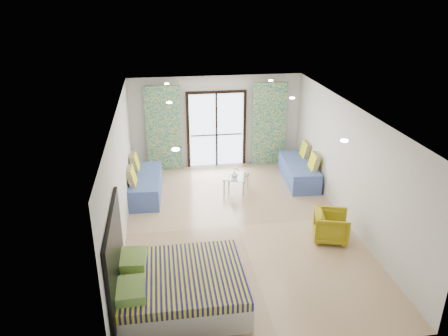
{
  "coord_description": "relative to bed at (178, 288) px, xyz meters",
  "views": [
    {
      "loc": [
        -1.6,
        -8.5,
        5.07
      ],
      "look_at": [
        -0.22,
        0.71,
        1.15
      ],
      "focal_mm": 35.0,
      "sensor_mm": 36.0,
      "label": 1
    }
  ],
  "objects": [
    {
      "name": "downlight_a",
      "position": [
        0.08,
        0.41,
        2.35
      ],
      "size": [
        0.12,
        0.12,
        0.02
      ],
      "primitive_type": "cylinder",
      "color": "#FFE0B2",
      "rests_on": "ceiling"
    },
    {
      "name": "headboard",
      "position": [
        -0.98,
        0.0,
        0.73
      ],
      "size": [
        0.06,
        2.1,
        1.5
      ],
      "primitive_type": "cube",
      "color": "black",
      "rests_on": "floor"
    },
    {
      "name": "armchair",
      "position": [
        3.34,
        1.56,
        0.04
      ],
      "size": [
        0.82,
        0.85,
        0.71
      ],
      "primitive_type": "imported",
      "rotation": [
        0.0,
        0.0,
        1.28
      ],
      "color": "#A19314",
      "rests_on": "floor"
    },
    {
      "name": "wall_front",
      "position": [
        1.48,
        -1.34,
        1.03
      ],
      "size": [
        5.0,
        0.01,
        2.7
      ],
      "primitive_type": null,
      "color": "silver",
      "rests_on": "ground"
    },
    {
      "name": "downlight_c",
      "position": [
        0.08,
        3.41,
        2.35
      ],
      "size": [
        0.12,
        0.12,
        0.02
      ],
      "primitive_type": "cylinder",
      "color": "#FFE0B2",
      "rests_on": "ceiling"
    },
    {
      "name": "daybed_left",
      "position": [
        -0.64,
        4.32,
        -0.01
      ],
      "size": [
        0.87,
        2.03,
        0.98
      ],
      "rotation": [
        0.0,
        0.0,
        -0.05
      ],
      "color": "#42599F",
      "rests_on": "floor"
    },
    {
      "name": "downlight_b",
      "position": [
        2.88,
        0.41,
        2.35
      ],
      "size": [
        0.12,
        0.12,
        0.02
      ],
      "primitive_type": "cylinder",
      "color": "#FFE0B2",
      "rests_on": "ceiling"
    },
    {
      "name": "daybed_right",
      "position": [
        3.6,
        4.62,
        -0.02
      ],
      "size": [
        0.9,
        2.02,
        0.98
      ],
      "rotation": [
        0.0,
        0.0,
        -0.07
      ],
      "color": "#42599F",
      "rests_on": "floor"
    },
    {
      "name": "downlight_f",
      "position": [
        2.88,
        5.41,
        2.35
      ],
      "size": [
        0.12,
        0.12,
        0.02
      ],
      "primitive_type": "cylinder",
      "color": "#FFE0B2",
      "rests_on": "ceiling"
    },
    {
      "name": "balcony_door",
      "position": [
        1.48,
        6.13,
        0.94
      ],
      "size": [
        1.76,
        0.08,
        2.28
      ],
      "color": "black",
      "rests_on": "floor"
    },
    {
      "name": "ceiling",
      "position": [
        1.48,
        2.41,
        2.38
      ],
      "size": [
        5.0,
        7.5,
        0.01
      ],
      "primitive_type": null,
      "color": "silver",
      "rests_on": "ground"
    },
    {
      "name": "curtain_left",
      "position": [
        -0.07,
        5.98,
        0.93
      ],
      "size": [
        1.0,
        0.1,
        2.5
      ],
      "primitive_type": "cube",
      "color": "white",
      "rests_on": "floor"
    },
    {
      "name": "downlight_d",
      "position": [
        2.88,
        3.41,
        2.35
      ],
      "size": [
        0.12,
        0.12,
        0.02
      ],
      "primitive_type": "cylinder",
      "color": "#FFE0B2",
      "rests_on": "ceiling"
    },
    {
      "name": "switch_plate",
      "position": [
        -0.99,
        1.25,
        0.73
      ],
      "size": [
        0.02,
        0.1,
        0.1
      ],
      "primitive_type": "cube",
      "color": "silver",
      "rests_on": "wall_left"
    },
    {
      "name": "wall_right",
      "position": [
        3.98,
        2.41,
        1.03
      ],
      "size": [
        0.01,
        7.5,
        2.7
      ],
      "primitive_type": null,
      "color": "silver",
      "rests_on": "ground"
    },
    {
      "name": "curtain_right",
      "position": [
        3.03,
        5.98,
        0.93
      ],
      "size": [
        1.0,
        0.1,
        2.5
      ],
      "primitive_type": "cube",
      "color": "white",
      "rests_on": "floor"
    },
    {
      "name": "coffee_table",
      "position": [
        1.75,
        4.27,
        0.03
      ],
      "size": [
        0.78,
        0.78,
        0.69
      ],
      "rotation": [
        0.0,
        0.0,
        -0.4
      ],
      "color": "silver",
      "rests_on": "floor"
    },
    {
      "name": "balcony_rail",
      "position": [
        1.48,
        6.14,
        0.63
      ],
      "size": [
        1.52,
        0.03,
        0.04
      ],
      "primitive_type": "cube",
      "color": "#595451",
      "rests_on": "balcony_door"
    },
    {
      "name": "bed",
      "position": [
        0.0,
        0.0,
        0.0
      ],
      "size": [
        2.21,
        1.8,
        0.76
      ],
      "color": "silver",
      "rests_on": "floor"
    },
    {
      "name": "wall_left",
      "position": [
        -1.02,
        2.41,
        1.03
      ],
      "size": [
        0.01,
        7.5,
        2.7
      ],
      "primitive_type": null,
      "color": "silver",
      "rests_on": "ground"
    },
    {
      "name": "vase",
      "position": [
        1.7,
        4.22,
        0.17
      ],
      "size": [
        0.22,
        0.23,
        0.18
      ],
      "primitive_type": "imported",
      "rotation": [
        0.0,
        0.0,
        -0.27
      ],
      "color": "white",
      "rests_on": "coffee_table"
    },
    {
      "name": "wall_back",
      "position": [
        1.48,
        6.16,
        1.03
      ],
      "size": [
        5.0,
        0.01,
        2.7
      ],
      "primitive_type": null,
      "color": "silver",
      "rests_on": "ground"
    },
    {
      "name": "floor",
      "position": [
        1.48,
        2.41,
        -0.32
      ],
      "size": [
        5.0,
        7.5,
        0.01
      ],
      "primitive_type": null,
      "color": "#9C7E5D",
      "rests_on": "ground"
    },
    {
      "name": "downlight_e",
      "position": [
        0.08,
        5.41,
        2.35
      ],
      "size": [
        0.12,
        0.12,
        0.02
      ],
      "primitive_type": "cylinder",
      "color": "#FFE0B2",
      "rests_on": "ceiling"
    }
  ]
}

